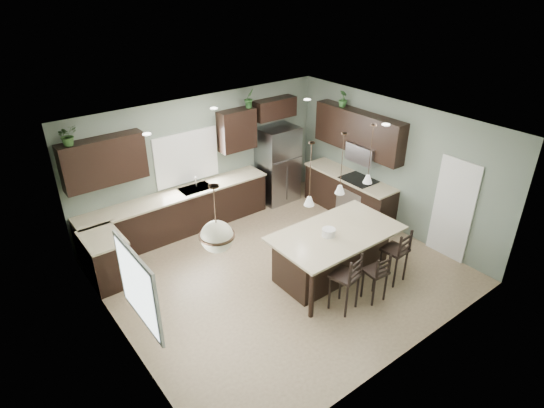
% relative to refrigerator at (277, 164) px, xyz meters
% --- Properties ---
extents(ground, '(6.00, 6.00, 0.00)m').
position_rel_refrigerator_xyz_m(ground, '(-1.81, -2.42, -0.93)').
color(ground, '#9E8466').
rests_on(ground, ground).
extents(pantry_door, '(0.04, 0.82, 2.04)m').
position_rel_refrigerator_xyz_m(pantry_door, '(1.16, -3.97, 0.09)').
color(pantry_door, white).
rests_on(pantry_door, ground).
extents(window_back, '(1.35, 0.02, 1.00)m').
position_rel_refrigerator_xyz_m(window_back, '(-2.21, 0.32, 0.62)').
color(window_back, white).
rests_on(window_back, room_shell).
extents(window_left, '(0.02, 1.10, 1.00)m').
position_rel_refrigerator_xyz_m(window_left, '(-4.80, -3.22, 0.62)').
color(window_left, white).
rests_on(window_left, room_shell).
extents(left_return_cabs, '(0.60, 0.90, 0.90)m').
position_rel_refrigerator_xyz_m(left_return_cabs, '(-4.51, -0.72, -0.48)').
color(left_return_cabs, black).
rests_on(left_return_cabs, ground).
extents(left_return_countertop, '(0.66, 0.96, 0.04)m').
position_rel_refrigerator_xyz_m(left_return_countertop, '(-4.49, -0.72, -0.01)').
color(left_return_countertop, beige).
rests_on(left_return_countertop, left_return_cabs).
extents(back_lower_cabs, '(4.20, 0.60, 0.90)m').
position_rel_refrigerator_xyz_m(back_lower_cabs, '(-2.66, 0.03, -0.48)').
color(back_lower_cabs, black).
rests_on(back_lower_cabs, ground).
extents(back_countertop, '(4.20, 0.66, 0.04)m').
position_rel_refrigerator_xyz_m(back_countertop, '(-2.66, 0.01, -0.01)').
color(back_countertop, beige).
rests_on(back_countertop, back_lower_cabs).
extents(sink_inset, '(0.70, 0.45, 0.01)m').
position_rel_refrigerator_xyz_m(sink_inset, '(-2.21, 0.01, 0.01)').
color(sink_inset, gray).
rests_on(sink_inset, back_countertop).
extents(faucet, '(0.02, 0.02, 0.28)m').
position_rel_refrigerator_xyz_m(faucet, '(-2.21, -0.02, 0.16)').
color(faucet, silver).
rests_on(faucet, back_countertop).
extents(back_upper_left, '(1.55, 0.34, 0.90)m').
position_rel_refrigerator_xyz_m(back_upper_left, '(-3.96, 0.16, 1.02)').
color(back_upper_left, black).
rests_on(back_upper_left, room_shell).
extents(back_upper_right, '(0.85, 0.34, 0.90)m').
position_rel_refrigerator_xyz_m(back_upper_right, '(-1.01, 0.16, 1.02)').
color(back_upper_right, black).
rests_on(back_upper_right, room_shell).
extents(fridge_header, '(1.05, 0.34, 0.45)m').
position_rel_refrigerator_xyz_m(fridge_header, '(0.04, 0.16, 1.32)').
color(fridge_header, black).
rests_on(fridge_header, room_shell).
extents(right_lower_cabs, '(0.60, 2.35, 0.90)m').
position_rel_refrigerator_xyz_m(right_lower_cabs, '(0.89, -1.54, -0.48)').
color(right_lower_cabs, black).
rests_on(right_lower_cabs, ground).
extents(right_countertop, '(0.66, 2.35, 0.04)m').
position_rel_refrigerator_xyz_m(right_countertop, '(0.87, -1.54, -0.01)').
color(right_countertop, beige).
rests_on(right_countertop, right_lower_cabs).
extents(cooktop, '(0.58, 0.75, 0.02)m').
position_rel_refrigerator_xyz_m(cooktop, '(0.87, -1.82, 0.02)').
color(cooktop, black).
rests_on(cooktop, right_countertop).
extents(wall_oven_front, '(0.01, 0.72, 0.60)m').
position_rel_refrigerator_xyz_m(wall_oven_front, '(0.58, -1.82, -0.48)').
color(wall_oven_front, gray).
rests_on(wall_oven_front, right_lower_cabs).
extents(right_upper_cabs, '(0.34, 2.35, 0.90)m').
position_rel_refrigerator_xyz_m(right_upper_cabs, '(1.02, -1.54, 1.02)').
color(right_upper_cabs, black).
rests_on(right_upper_cabs, room_shell).
extents(microwave, '(0.40, 0.75, 0.40)m').
position_rel_refrigerator_xyz_m(microwave, '(0.97, -1.82, 0.62)').
color(microwave, gray).
rests_on(microwave, right_upper_cabs).
extents(refrigerator, '(0.90, 0.74, 1.85)m').
position_rel_refrigerator_xyz_m(refrigerator, '(0.00, 0.00, 0.00)').
color(refrigerator, gray).
rests_on(refrigerator, ground).
extents(kitchen_island, '(2.37, 1.35, 0.92)m').
position_rel_refrigerator_xyz_m(kitchen_island, '(-1.08, -3.09, -0.46)').
color(kitchen_island, black).
rests_on(kitchen_island, ground).
extents(serving_dish, '(0.24, 0.24, 0.14)m').
position_rel_refrigerator_xyz_m(serving_dish, '(-1.28, -3.09, 0.07)').
color(serving_dish, silver).
rests_on(serving_dish, kitchen_island).
extents(bar_stool_left, '(0.48, 0.48, 1.11)m').
position_rel_refrigerator_xyz_m(bar_stool_left, '(-1.63, -3.87, -0.37)').
color(bar_stool_left, black).
rests_on(bar_stool_left, ground).
extents(bar_stool_center, '(0.38, 0.38, 0.95)m').
position_rel_refrigerator_xyz_m(bar_stool_center, '(-1.03, -4.02, -0.45)').
color(bar_stool_center, black).
rests_on(bar_stool_center, ground).
extents(bar_stool_right, '(0.43, 0.43, 1.08)m').
position_rel_refrigerator_xyz_m(bar_stool_right, '(-0.35, -3.86, -0.38)').
color(bar_stool_right, black).
rests_on(bar_stool_right, ground).
extents(pendant_left, '(0.17, 0.17, 1.10)m').
position_rel_refrigerator_xyz_m(pendant_left, '(-1.78, -3.09, 1.32)').
color(pendant_left, white).
rests_on(pendant_left, room_shell).
extents(pendant_center, '(0.17, 0.17, 1.10)m').
position_rel_refrigerator_xyz_m(pendant_center, '(-1.08, -3.09, 1.32)').
color(pendant_center, white).
rests_on(pendant_center, room_shell).
extents(pendant_right, '(0.17, 0.17, 1.10)m').
position_rel_refrigerator_xyz_m(pendant_right, '(-0.38, -3.09, 1.32)').
color(pendant_right, silver).
rests_on(pendant_right, room_shell).
extents(chandelier, '(0.48, 0.48, 0.97)m').
position_rel_refrigerator_xyz_m(chandelier, '(-3.75, -3.50, 1.39)').
color(chandelier, beige).
rests_on(chandelier, room_shell).
extents(plant_back_left, '(0.39, 0.36, 0.36)m').
position_rel_refrigerator_xyz_m(plant_back_left, '(-4.50, 0.13, 1.66)').
color(plant_back_left, '#2E5223').
rests_on(plant_back_left, back_upper_left).
extents(plant_back_right, '(0.26, 0.22, 0.42)m').
position_rel_refrigerator_xyz_m(plant_back_right, '(-0.68, 0.13, 1.68)').
color(plant_back_right, '#295625').
rests_on(plant_back_right, back_upper_right).
extents(plant_right_wall, '(0.25, 0.25, 0.34)m').
position_rel_refrigerator_xyz_m(plant_right_wall, '(0.99, -1.05, 1.65)').
color(plant_right_wall, '#2C5A27').
rests_on(plant_right_wall, right_upper_cabs).
extents(room_shell, '(6.00, 6.00, 6.00)m').
position_rel_refrigerator_xyz_m(room_shell, '(-1.81, -2.42, 0.77)').
color(room_shell, slate).
rests_on(room_shell, ground).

